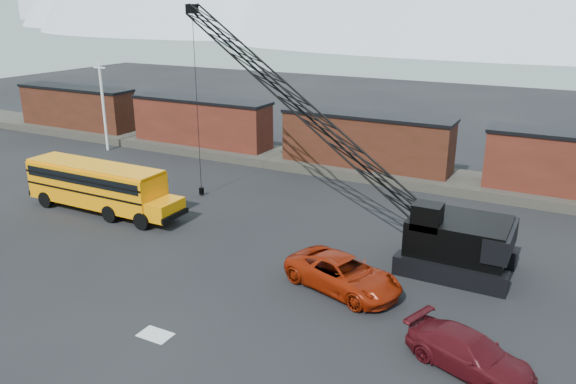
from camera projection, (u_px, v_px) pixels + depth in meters
name	position (u px, v px, depth m)	size (l,w,h in m)	color
ground	(203.00, 291.00, 26.90)	(160.00, 160.00, 0.00)	black
gravel_berm	(365.00, 169.00, 45.21)	(120.00, 5.00, 0.70)	#4A463D
boxcar_west_far	(77.00, 107.00, 58.61)	(13.70, 3.10, 4.17)	#4A1E14
boxcar_west_near	(201.00, 121.00, 51.52)	(13.70, 3.10, 4.17)	#401A12
boxcar_mid	(366.00, 140.00, 44.44)	(13.70, 3.10, 4.17)	#4A1E14
utility_pole	(103.00, 106.00, 51.27)	(1.40, 0.24, 8.00)	silver
snow_patch	(155.00, 335.00, 23.33)	(1.40, 0.90, 0.02)	silver
school_bus	(100.00, 186.00, 36.56)	(11.65, 2.65, 3.19)	orange
red_pickup	(343.00, 274.00, 26.80)	(2.71, 5.89, 1.64)	maroon
maroon_suv	(470.00, 353.00, 20.90)	(2.03, 4.98, 1.45)	#470C12
crawler_crane	(302.00, 108.00, 32.52)	(21.87, 6.00, 13.24)	black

